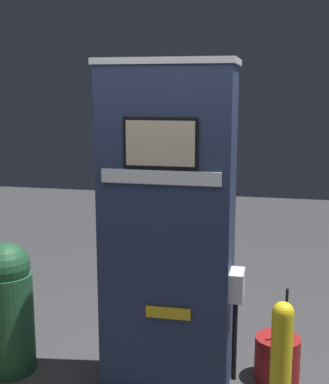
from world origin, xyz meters
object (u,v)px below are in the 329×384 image
at_px(gas_pump, 168,230).
at_px(trash_bin, 8,306).
at_px(squeegee_bucket, 277,358).
at_px(safety_bollard, 280,377).

distance_m(gas_pump, trash_bin, 1.32).
height_order(gas_pump, trash_bin, gas_pump).
bearing_deg(gas_pump, trash_bin, -176.79).
bearing_deg(gas_pump, squeegee_bucket, 17.00).
distance_m(safety_bollard, trash_bin, 1.99).
height_order(gas_pump, safety_bollard, gas_pump).
bearing_deg(safety_bollard, trash_bin, 164.48).
relative_size(gas_pump, trash_bin, 2.29).
bearing_deg(squeegee_bucket, safety_bollard, -89.03).
xyz_separation_m(safety_bollard, trash_bin, (-1.92, 0.53, 0.01)).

